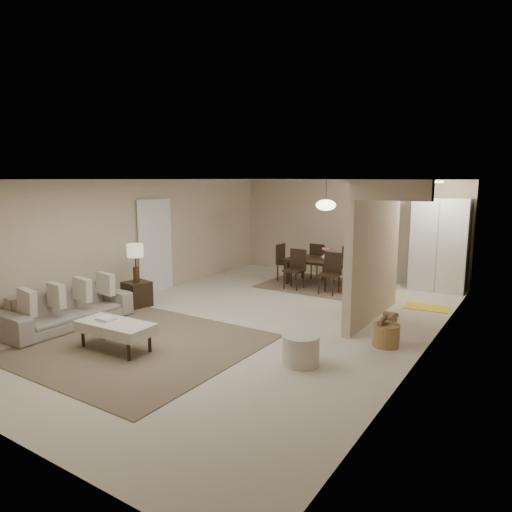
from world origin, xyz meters
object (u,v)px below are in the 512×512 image
Objects in this scene: side_table at (137,294)px; pantry_cabinet at (440,245)px; round_pouf at (301,350)px; dining_table at (324,273)px; wicker_basket at (386,335)px; sofa at (67,308)px; ottoman_bench at (115,328)px.

pantry_cabinet is at bearing 44.40° from side_table.
dining_table reaches higher than round_pouf.
side_table is 1.25× the size of wicker_basket.
pantry_cabinet is 5.24× the size of wicker_basket.
pantry_cabinet reaches higher than wicker_basket.
sofa is 1.61m from ottoman_bench.
round_pouf is (2.54, 1.02, -0.14)m from ottoman_bench.
ottoman_bench reaches higher than round_pouf.
side_table is 0.96× the size of round_pouf.
ottoman_bench is 3.04× the size of wicker_basket.
side_table is 4.16m from round_pouf.
dining_table is (0.86, 5.49, -0.03)m from ottoman_bench.
dining_table is (-2.36, -0.99, -0.73)m from pantry_cabinet.
dining_table is at bearing 78.42° from ottoman_bench.
wicker_basket is at bearing -66.95° from sofa.
wicker_basket is (0.77, 1.32, -0.03)m from round_pouf.
dining_table is at bearing 127.90° from wicker_basket.
pantry_cabinet is 4.19× the size of side_table.
round_pouf is 1.53m from wicker_basket.
sofa is at bearing -170.11° from round_pouf.
dining_table is at bearing 56.83° from side_table.
sofa is 4.36× the size of side_table.
sofa is 1.54m from side_table.
sofa is at bearing -157.44° from wicker_basket.
round_pouf is at bearing -97.02° from pantry_cabinet.
side_table is 4.88m from wicker_basket.
sofa is at bearing -114.25° from dining_table.
round_pouf is 0.29× the size of dining_table.
ottoman_bench is (1.58, -0.30, 0.02)m from sofa.
pantry_cabinet is 7.27m from ottoman_bench.
ottoman_bench is 5.56m from dining_table.
wicker_basket is (0.10, -4.15, -0.88)m from pantry_cabinet.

